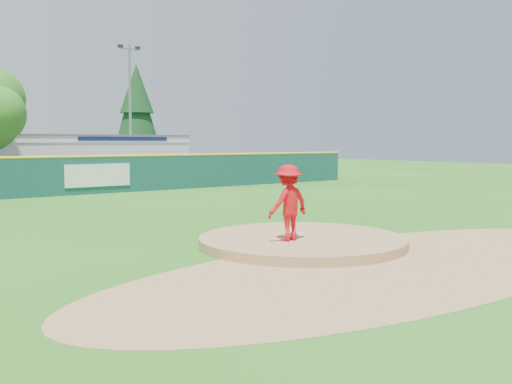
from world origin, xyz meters
TOP-DOWN VIEW (x-y plane):
  - ground at (0.00, 0.00)m, footprint 120.00×120.00m
  - pitchers_mound at (0.00, 0.00)m, footprint 5.50×5.50m
  - pitching_rubber at (0.00, 0.30)m, footprint 0.60×0.15m
  - infield_dirt_arc at (0.00, -3.00)m, footprint 15.40×15.40m
  - parking_lot at (0.00, 27.00)m, footprint 44.00×16.00m
  - pitcher at (-0.69, -0.22)m, footprint 1.28×0.78m
  - pool_building_grp at (6.00, 31.99)m, footprint 15.20×8.20m
  - outfield_fence at (0.00, 18.00)m, footprint 40.00×0.14m
  - conifer_tree at (13.00, 36.00)m, footprint 4.40×4.40m
  - light_pole_right at (9.00, 29.00)m, footprint 1.75×0.25m

SIDE VIEW (x-z plane):
  - ground at x=0.00m, z-range 0.00..0.00m
  - pitchers_mound at x=0.00m, z-range -0.25..0.25m
  - infield_dirt_arc at x=0.00m, z-range 0.00..0.01m
  - parking_lot at x=0.00m, z-range 0.00..0.02m
  - pitching_rubber at x=0.00m, z-range 0.25..0.29m
  - outfield_fence at x=0.00m, z-range 0.05..2.12m
  - pitcher at x=-0.69m, z-range 0.25..2.18m
  - pool_building_grp at x=6.00m, z-range 0.01..3.32m
  - conifer_tree at x=13.00m, z-range 0.79..10.29m
  - light_pole_right at x=9.00m, z-range 0.54..10.54m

